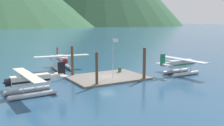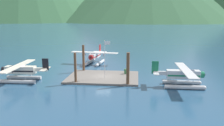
# 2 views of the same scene
# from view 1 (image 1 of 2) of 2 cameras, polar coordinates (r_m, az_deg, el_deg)

# --- Properties ---
(ground_plane) EXTENTS (1200.00, 1200.00, 0.00)m
(ground_plane) POSITION_cam_1_polar(r_m,az_deg,el_deg) (42.34, -1.07, -3.37)
(ground_plane) COLOR navy
(dock_platform) EXTENTS (11.93, 8.74, 0.30)m
(dock_platform) POSITION_cam_1_polar(r_m,az_deg,el_deg) (42.31, -1.07, -3.17)
(dock_platform) COLOR #66605B
(dock_platform) RESTS_ON ground
(piling_near_left) EXTENTS (0.40, 0.40, 4.91)m
(piling_near_left) POSITION_cam_1_polar(r_m,az_deg,el_deg) (36.80, -3.36, -1.40)
(piling_near_left) COLOR brown
(piling_near_left) RESTS_ON ground
(piling_near_right) EXTENTS (0.49, 0.49, 5.13)m
(piling_near_right) POSITION_cam_1_polar(r_m,az_deg,el_deg) (40.86, 7.06, -0.23)
(piling_near_right) COLOR brown
(piling_near_right) RESTS_ON ground
(piling_far_left) EXTENTS (0.45, 0.45, 5.13)m
(piling_far_left) POSITION_cam_1_polar(r_m,az_deg,el_deg) (43.64, -8.66, 0.33)
(piling_far_left) COLOR brown
(piling_far_left) RESTS_ON ground
(flagpole) EXTENTS (0.95, 0.10, 6.33)m
(flagpole) POSITION_cam_1_polar(r_m,az_deg,el_deg) (40.92, 0.37, 2.19)
(flagpole) COLOR silver
(flagpole) RESTS_ON dock_platform
(fuel_drum) EXTENTS (0.62, 0.62, 0.88)m
(fuel_drum) POSITION_cam_1_polar(r_m,az_deg,el_deg) (45.89, 1.69, -1.45)
(fuel_drum) COLOR #33663D
(fuel_drum) RESTS_ON dock_platform
(mooring_buoy) EXTENTS (0.61, 0.61, 0.61)m
(mooring_buoy) POSITION_cam_1_polar(r_m,az_deg,el_deg) (35.13, -22.25, -6.20)
(mooring_buoy) COLOR orange
(mooring_buoy) RESTS_ON ground
(seaplane_white_bow_left) EXTENTS (10.49, 7.95, 3.84)m
(seaplane_white_bow_left) POSITION_cam_1_polar(r_m,az_deg,el_deg) (50.94, -10.88, 0.41)
(seaplane_white_bow_left) COLOR #B7BABF
(seaplane_white_bow_left) RESTS_ON ground
(seaplane_silver_stbd_aft) EXTENTS (7.98, 10.42, 3.84)m
(seaplane_silver_stbd_aft) POSITION_cam_1_polar(r_m,az_deg,el_deg) (46.69, 14.80, -0.52)
(seaplane_silver_stbd_aft) COLOR #B7BABF
(seaplane_silver_stbd_aft) RESTS_ON ground
(seaplane_cream_port_aft) EXTENTS (7.98, 10.46, 3.84)m
(seaplane_cream_port_aft) POSITION_cam_1_polar(r_m,az_deg,el_deg) (34.21, -17.44, -4.13)
(seaplane_cream_port_aft) COLOR #B7BABF
(seaplane_cream_port_aft) RESTS_ON ground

